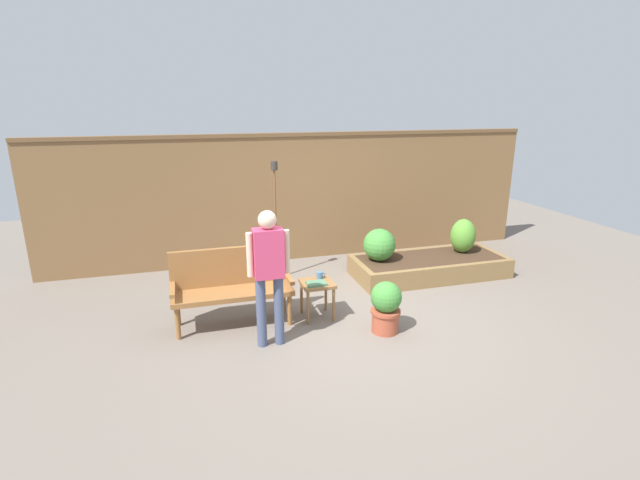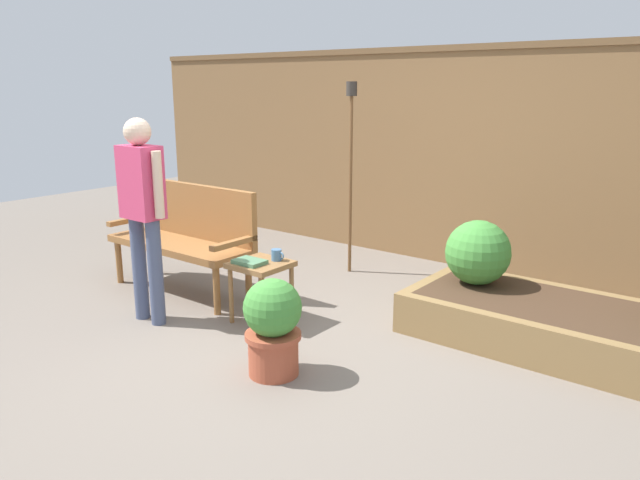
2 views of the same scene
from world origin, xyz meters
name	(u,v)px [view 2 (image 2 of 2)]	position (x,y,z in m)	size (l,w,h in m)	color
ground_plane	(278,342)	(0.00, 0.00, 0.00)	(14.00, 14.00, 0.00)	#70665B
fence_back	(450,157)	(0.00, 2.60, 1.09)	(8.40, 0.14, 2.16)	brown
garden_bench	(187,230)	(-1.41, 0.38, 0.54)	(1.44, 0.48, 0.94)	#936033
side_table	(261,273)	(-0.36, 0.22, 0.40)	(0.40, 0.40, 0.48)	olive
cup_on_table	(277,255)	(-0.29, 0.33, 0.52)	(0.12, 0.08, 0.09)	teal
book_on_table	(250,262)	(-0.40, 0.14, 0.50)	(0.23, 0.17, 0.03)	#4C7A56
potted_boxwood	(273,325)	(0.31, -0.38, 0.33)	(0.37, 0.37, 0.63)	#A84C33
raised_planter_bed	(582,331)	(1.75, 1.17, 0.15)	(2.40, 1.00, 0.30)	olive
shrub_near_bench	(478,253)	(0.93, 1.26, 0.55)	(0.50, 0.50, 0.50)	brown
tiki_torch	(351,146)	(-0.59, 1.71, 1.23)	(0.10, 0.10, 1.82)	brown
person_by_bench	(143,203)	(-1.06, -0.31, 0.93)	(0.47, 0.20, 1.56)	#475170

